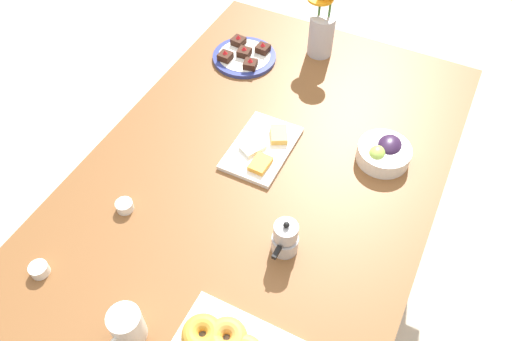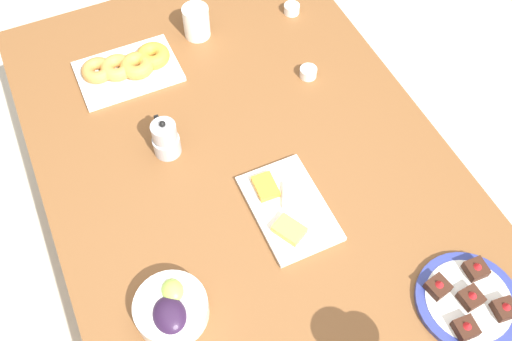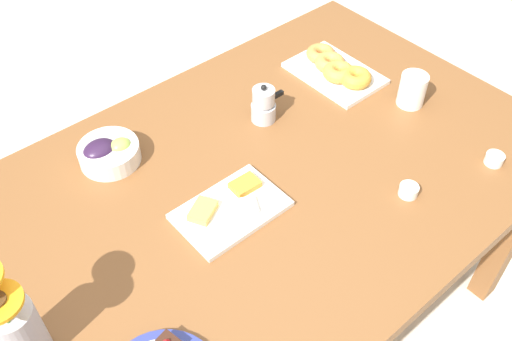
{
  "view_description": "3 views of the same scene",
  "coord_description": "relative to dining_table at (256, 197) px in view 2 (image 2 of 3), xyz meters",
  "views": [
    {
      "loc": [
        0.81,
        0.4,
        1.88
      ],
      "look_at": [
        0.0,
        0.0,
        0.78
      ],
      "focal_mm": 35.0,
      "sensor_mm": 36.0,
      "label": 1
    },
    {
      "loc": [
        -0.7,
        0.32,
        1.94
      ],
      "look_at": [
        0.0,
        0.0,
        0.78
      ],
      "focal_mm": 40.0,
      "sensor_mm": 36.0,
      "label": 2
    },
    {
      "loc": [
        -0.64,
        -0.75,
        1.8
      ],
      "look_at": [
        0.0,
        0.0,
        0.78
      ],
      "focal_mm": 40.0,
      "sensor_mm": 36.0,
      "label": 3
    }
  ],
  "objects": [
    {
      "name": "ground_plane",
      "position": [
        0.0,
        0.0,
        -0.65
      ],
      "size": [
        6.0,
        6.0,
        0.0
      ],
      "primitive_type": "plane",
      "color": "beige"
    },
    {
      "name": "dining_table",
      "position": [
        0.0,
        0.0,
        0.0
      ],
      "size": [
        1.6,
        1.0,
        0.74
      ],
      "color": "brown",
      "rests_on": "ground_plane"
    },
    {
      "name": "coffee_mug",
      "position": [
        0.54,
        -0.05,
        0.14
      ],
      "size": [
        0.11,
        0.08,
        0.1
      ],
      "color": "white",
      "rests_on": "dining_table"
    },
    {
      "name": "grape_bowl",
      "position": [
        -0.24,
        0.31,
        0.12
      ],
      "size": [
        0.16,
        0.16,
        0.07
      ],
      "color": "white",
      "rests_on": "dining_table"
    },
    {
      "name": "cheese_platter",
      "position": [
        -0.11,
        -0.03,
        0.1
      ],
      "size": [
        0.26,
        0.17,
        0.03
      ],
      "color": "white",
      "rests_on": "dining_table"
    },
    {
      "name": "croissant_platter",
      "position": [
        0.48,
        0.18,
        0.11
      ],
      "size": [
        0.19,
        0.28,
        0.05
      ],
      "color": "white",
      "rests_on": "dining_table"
    },
    {
      "name": "jam_cup_honey",
      "position": [
        0.26,
        -0.28,
        0.1
      ],
      "size": [
        0.05,
        0.05,
        0.03
      ],
      "color": "white",
      "rests_on": "dining_table"
    },
    {
      "name": "jam_cup_berry",
      "position": [
        0.51,
        -0.35,
        0.1
      ],
      "size": [
        0.05,
        0.05,
        0.03
      ],
      "color": "white",
      "rests_on": "dining_table"
    },
    {
      "name": "dessert_plate",
      "position": [
        -0.48,
        -0.29,
        0.1
      ],
      "size": [
        0.23,
        0.23,
        0.05
      ],
      "color": "navy",
      "rests_on": "dining_table"
    },
    {
      "name": "moka_pot",
      "position": [
        0.17,
        0.17,
        0.13
      ],
      "size": [
        0.11,
        0.07,
        0.12
      ],
      "color": "#B7B7BC",
      "rests_on": "dining_table"
    }
  ]
}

